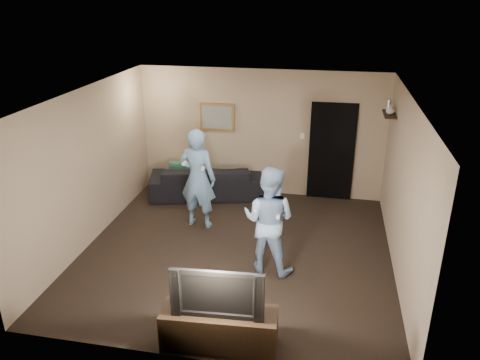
% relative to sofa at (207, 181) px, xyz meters
% --- Properties ---
extents(ground, '(5.00, 5.00, 0.00)m').
position_rel_sofa_xyz_m(ground, '(1.06, -2.08, -0.34)').
color(ground, black).
rests_on(ground, ground).
extents(ceiling, '(5.00, 5.00, 0.04)m').
position_rel_sofa_xyz_m(ceiling, '(1.06, -2.08, 2.26)').
color(ceiling, silver).
rests_on(ceiling, wall_back).
extents(wall_back, '(5.00, 0.04, 2.60)m').
position_rel_sofa_xyz_m(wall_back, '(1.06, 0.42, 0.96)').
color(wall_back, tan).
rests_on(wall_back, ground).
extents(wall_front, '(5.00, 0.04, 2.60)m').
position_rel_sofa_xyz_m(wall_front, '(1.06, -4.58, 0.96)').
color(wall_front, tan).
rests_on(wall_front, ground).
extents(wall_left, '(0.04, 5.00, 2.60)m').
position_rel_sofa_xyz_m(wall_left, '(-1.44, -2.08, 0.96)').
color(wall_left, tan).
rests_on(wall_left, ground).
extents(wall_right, '(0.04, 5.00, 2.60)m').
position_rel_sofa_xyz_m(wall_right, '(3.56, -2.08, 0.96)').
color(wall_right, tan).
rests_on(wall_right, ground).
extents(sofa, '(2.46, 1.43, 0.67)m').
position_rel_sofa_xyz_m(sofa, '(0.00, 0.00, 0.00)').
color(sofa, black).
rests_on(sofa, ground).
extents(throw_pillow, '(0.43, 0.14, 0.43)m').
position_rel_sofa_xyz_m(throw_pillow, '(-0.57, 0.00, 0.14)').
color(throw_pillow, '#1A4E3B').
rests_on(throw_pillow, sofa).
extents(painting_frame, '(0.72, 0.05, 0.57)m').
position_rel_sofa_xyz_m(painting_frame, '(0.16, 0.39, 1.26)').
color(painting_frame, olive).
rests_on(painting_frame, wall_back).
extents(painting_canvas, '(0.62, 0.01, 0.47)m').
position_rel_sofa_xyz_m(painting_canvas, '(0.16, 0.36, 1.26)').
color(painting_canvas, slate).
rests_on(painting_canvas, painting_frame).
extents(doorway, '(0.90, 0.06, 2.00)m').
position_rel_sofa_xyz_m(doorway, '(2.51, 0.39, 0.66)').
color(doorway, black).
rests_on(doorway, ground).
extents(light_switch, '(0.08, 0.02, 0.12)m').
position_rel_sofa_xyz_m(light_switch, '(1.91, 0.39, 0.96)').
color(light_switch, silver).
rests_on(light_switch, wall_back).
extents(wall_shelf, '(0.20, 0.60, 0.03)m').
position_rel_sofa_xyz_m(wall_shelf, '(3.45, -0.28, 1.65)').
color(wall_shelf, black).
rests_on(wall_shelf, wall_right).
extents(shelf_vase, '(0.16, 0.16, 0.15)m').
position_rel_sofa_xyz_m(shelf_vase, '(3.45, -0.34, 1.75)').
color(shelf_vase, silver).
rests_on(shelf_vase, wall_shelf).
extents(shelf_figurine, '(0.06, 0.06, 0.18)m').
position_rel_sofa_xyz_m(shelf_figurine, '(3.45, -0.05, 1.76)').
color(shelf_figurine, silver).
rests_on(shelf_figurine, wall_shelf).
extents(tv_console, '(1.41, 0.54, 0.50)m').
position_rel_sofa_xyz_m(tv_console, '(1.29, -4.30, -0.09)').
color(tv_console, black).
rests_on(tv_console, ground).
extents(television, '(1.10, 0.21, 0.63)m').
position_rel_sofa_xyz_m(television, '(1.29, -4.30, 0.47)').
color(television, black).
rests_on(television, tv_console).
extents(wii_player_left, '(0.71, 0.55, 1.83)m').
position_rel_sofa_xyz_m(wii_player_left, '(0.20, -1.30, 0.58)').
color(wii_player_left, '#6C96BB').
rests_on(wii_player_left, ground).
extents(wii_player_right, '(0.93, 0.80, 1.68)m').
position_rel_sofa_xyz_m(wii_player_right, '(1.64, -2.50, 0.50)').
color(wii_player_right, '#8FB0D0').
rests_on(wii_player_right, ground).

